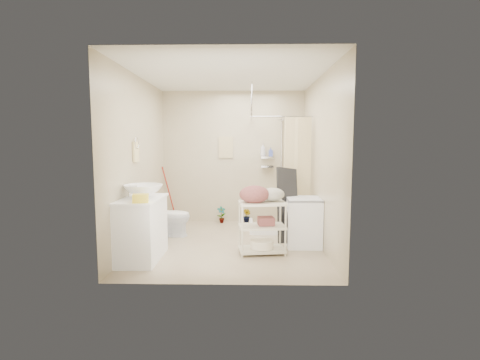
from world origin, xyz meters
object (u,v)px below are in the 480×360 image
(toilet, at_px, (170,216))
(washing_machine, at_px, (303,222))
(vanity, at_px, (142,229))
(laundry_rack, at_px, (262,223))

(toilet, height_order, washing_machine, washing_machine)
(toilet, xyz_separation_m, washing_machine, (2.18, -0.53, 0.03))
(vanity, distance_m, toilet, 1.21)
(washing_machine, bearing_deg, toilet, 166.87)
(toilet, relative_size, laundry_rack, 0.77)
(washing_machine, relative_size, laundry_rack, 0.83)
(vanity, bearing_deg, toilet, 84.28)
(laundry_rack, bearing_deg, toilet, 141.39)
(washing_machine, bearing_deg, laundry_rack, -148.20)
(washing_machine, bearing_deg, vanity, -163.11)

